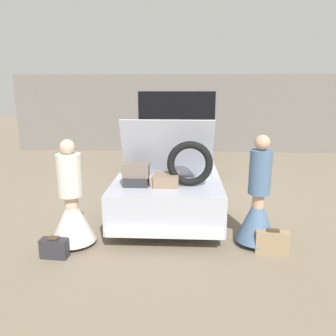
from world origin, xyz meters
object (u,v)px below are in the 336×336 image
at_px(person_left, 72,209).
at_px(person_right, 258,207).
at_px(suitcase_beside_right_person, 272,242).
at_px(suitcase_beside_left_person, 54,248).
at_px(car, 171,169).

bearing_deg(person_left, person_right, 78.48).
distance_m(person_left, suitcase_beside_right_person, 3.02).
bearing_deg(suitcase_beside_left_person, person_right, 10.38).
bearing_deg(person_right, person_left, 95.70).
distance_m(person_right, suitcase_beside_left_person, 3.04).
distance_m(car, suitcase_beside_left_person, 3.34).
relative_size(person_left, suitcase_beside_left_person, 4.12).
bearing_deg(person_left, car, 136.60).
height_order(suitcase_beside_left_person, suitcase_beside_right_person, suitcase_beside_right_person).
bearing_deg(person_right, suitcase_beside_left_person, 103.41).
relative_size(person_right, suitcase_beside_left_person, 4.29).
xyz_separation_m(car, suitcase_beside_left_person, (-1.55, -2.92, -0.45)).
bearing_deg(person_left, suitcase_beside_right_person, 73.42).
bearing_deg(car, person_right, -59.47).
height_order(person_left, suitcase_beside_left_person, person_left).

